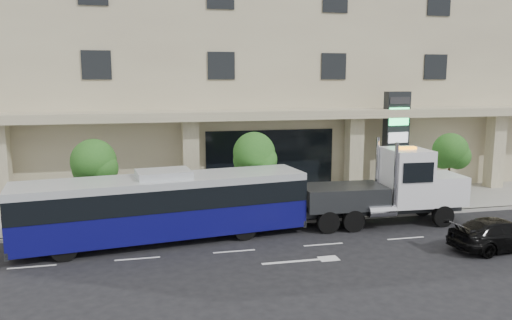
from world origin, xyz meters
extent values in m
plane|color=black|center=(0.00, 0.00, 0.00)|extent=(120.00, 120.00, 0.00)
cube|color=gray|center=(0.00, 5.00, 0.07)|extent=(120.00, 6.00, 0.15)
cube|color=gray|center=(0.00, 2.00, 0.07)|extent=(120.00, 0.30, 0.15)
cube|color=tan|center=(0.00, 15.50, 10.00)|extent=(60.00, 15.00, 20.00)
cube|color=tan|center=(0.00, 6.80, 5.20)|extent=(60.00, 2.80, 0.50)
cube|color=black|center=(0.00, 7.97, 2.15)|extent=(8.00, 0.12, 4.00)
cube|color=tan|center=(-15.00, 6.80, 2.60)|extent=(0.90, 0.90, 4.90)
cube|color=tan|center=(-5.00, 6.80, 2.60)|extent=(0.90, 0.90, 4.90)
cube|color=tan|center=(5.00, 6.80, 2.60)|extent=(0.90, 0.90, 4.90)
cube|color=tan|center=(15.00, 6.80, 2.60)|extent=(0.90, 0.90, 4.90)
cylinder|color=#422B19|center=(-10.00, 3.60, 1.55)|extent=(0.14, 0.14, 2.80)
sphere|color=#164E1A|center=(-10.00, 3.60, 3.27)|extent=(2.20, 2.20, 2.20)
sphere|color=#164E1A|center=(-9.65, 3.40, 2.95)|extent=(1.65, 1.65, 1.65)
sphere|color=#164E1A|center=(-10.30, 3.80, 2.87)|extent=(1.54, 1.54, 1.54)
cylinder|color=#422B19|center=(-2.00, 3.60, 1.62)|extent=(0.14, 0.14, 2.94)
sphere|color=#164E1A|center=(-2.00, 3.60, 3.43)|extent=(2.20, 2.20, 2.20)
sphere|color=#164E1A|center=(-1.65, 3.40, 3.09)|extent=(1.65, 1.65, 1.65)
sphere|color=#164E1A|center=(-2.30, 3.80, 3.01)|extent=(1.54, 1.54, 1.54)
cylinder|color=#422B19|center=(9.50, 3.60, 1.51)|extent=(0.14, 0.14, 2.73)
sphere|color=#164E1A|center=(9.50, 3.60, 3.19)|extent=(2.00, 2.00, 2.00)
sphere|color=#164E1A|center=(9.85, 3.40, 2.88)|extent=(1.50, 1.50, 1.50)
sphere|color=#164E1A|center=(9.20, 3.80, 2.80)|extent=(1.40, 1.40, 1.40)
cylinder|color=black|center=(-10.85, -1.10, 0.53)|extent=(1.10, 0.46, 1.06)
cylinder|color=black|center=(-11.15, 1.12, 0.53)|extent=(1.10, 0.46, 1.06)
cylinder|color=black|center=(-3.25, -0.07, 0.53)|extent=(1.10, 0.46, 1.06)
cylinder|color=black|center=(-3.55, 2.14, 0.53)|extent=(1.10, 0.46, 1.06)
cube|color=#0C0B55|center=(-6.78, 0.58, 1.01)|extent=(13.02, 4.35, 1.28)
cube|color=black|center=(-6.78, 0.58, 2.13)|extent=(13.02, 4.39, 0.96)
cube|color=#B6BBBF|center=(-6.78, 0.58, 2.77)|extent=(13.02, 4.35, 0.32)
cube|color=#B6BBBF|center=(-6.78, 0.58, 3.09)|extent=(2.55, 2.00, 0.32)
cube|color=#2D3033|center=(-13.06, -0.27, 0.48)|extent=(0.49, 2.66, 0.32)
cube|color=#2D3033|center=(-0.49, 1.43, 0.48)|extent=(0.49, 2.66, 0.32)
cube|color=#2D3033|center=(4.00, 0.92, 0.78)|extent=(8.28, 1.30, 0.39)
cube|color=white|center=(7.15, 0.79, 1.70)|extent=(2.03, 2.31, 1.46)
cube|color=silver|center=(8.12, 0.75, 1.70)|extent=(0.16, 1.94, 1.16)
cube|color=white|center=(5.21, 0.87, 2.38)|extent=(2.04, 2.50, 2.81)
cube|color=black|center=(6.13, 0.83, 2.81)|extent=(0.19, 2.14, 1.16)
cylinder|color=silver|center=(4.10, -0.15, 2.62)|extent=(0.18, 0.18, 3.30)
cylinder|color=silver|center=(4.19, 1.98, 2.62)|extent=(0.18, 0.18, 3.30)
cube|color=#2D3033|center=(1.91, 1.00, 1.50)|extent=(4.17, 2.49, 1.07)
cube|color=#2D3033|center=(-0.41, 1.10, 0.92)|extent=(1.56, 0.33, 0.21)
cube|color=#2D3033|center=(-0.99, 1.12, 0.53)|extent=(0.31, 1.75, 0.17)
cube|color=orange|center=(5.21, 0.87, 3.83)|extent=(0.89, 0.37, 0.14)
cylinder|color=black|center=(6.72, -0.21, 0.53)|extent=(1.08, 0.35, 1.07)
cylinder|color=black|center=(6.80, 1.83, 0.53)|extent=(1.08, 0.35, 1.07)
cylinder|color=black|center=(2.07, -0.02, 0.53)|extent=(1.08, 0.35, 1.07)
cylinder|color=black|center=(2.15, 2.01, 0.53)|extent=(1.08, 0.35, 1.07)
cylinder|color=black|center=(0.81, 0.03, 0.53)|extent=(1.08, 0.35, 1.07)
cylinder|color=black|center=(0.89, 2.07, 0.53)|extent=(1.08, 0.35, 1.07)
imported|color=black|center=(7.17, -3.69, 0.67)|extent=(4.75, 2.27, 1.34)
cube|color=black|center=(7.38, 6.07, 3.32)|extent=(1.64, 0.74, 6.34)
cube|color=#24D967|center=(7.38, 5.77, 5.01)|extent=(1.37, 0.24, 1.06)
cube|color=silver|center=(7.38, 5.77, 3.74)|extent=(1.37, 0.24, 0.63)
cube|color=#262628|center=(7.38, 5.77, 5.96)|extent=(1.37, 0.24, 0.42)
camera|label=1|loc=(-7.56, -21.45, 7.22)|focal=35.00mm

